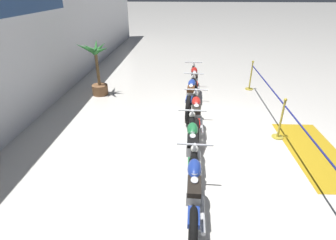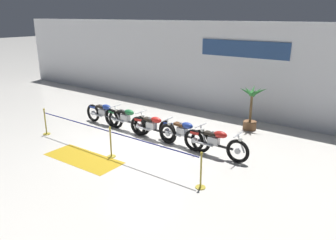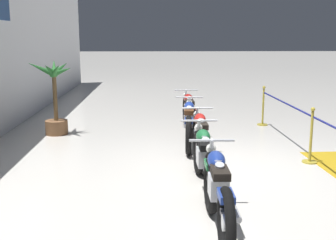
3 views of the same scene
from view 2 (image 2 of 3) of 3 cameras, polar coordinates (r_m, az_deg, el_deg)
The scene contains 12 objects.
ground_plane at distance 12.00m, azimuth -4.52°, elevation -4.00°, with size 120.00×120.00×0.00m, color silver.
back_wall at distance 15.55m, azimuth 7.89°, elevation 8.99°, with size 28.00×0.29×4.20m.
motorcycle_blue_0 at distance 14.03m, azimuth -11.06°, elevation 1.07°, with size 2.20×0.62×0.96m.
motorcycle_green_1 at distance 13.16m, azimuth -7.26°, elevation 0.09°, with size 2.42×0.62×0.96m.
motorcycle_red_2 at distance 12.17m, azimuth -2.70°, elevation -1.28°, with size 2.18×0.62×0.95m.
motorcycle_blue_3 at distance 11.51m, azimuth 2.68°, elevation -2.33°, with size 2.32×0.62×0.98m.
motorcycle_red_4 at distance 10.78m, azimuth 8.22°, elevation -3.96°, with size 2.38×0.62×0.97m.
potted_palm_left_of_row at distance 13.52m, azimuth 14.29°, elevation 1.94°, with size 1.10×1.03×1.83m.
stanchion_far_left at distance 11.70m, azimuth -14.57°, elevation -1.50°, with size 7.07×0.28×1.05m.
stanchion_mid_left at distance 10.86m, azimuth -9.90°, elevation -4.60°, with size 0.28×0.28×1.05m.
stanchion_mid_right at distance 8.91m, azimuth 5.73°, elevation -9.65°, with size 0.28×0.28×1.05m.
floor_banner at distance 11.06m, azimuth -14.54°, elevation -6.49°, with size 2.71×1.11×0.01m, color #B78E19.
Camera 2 is at (7.36, -8.37, 4.46)m, focal length 35.00 mm.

